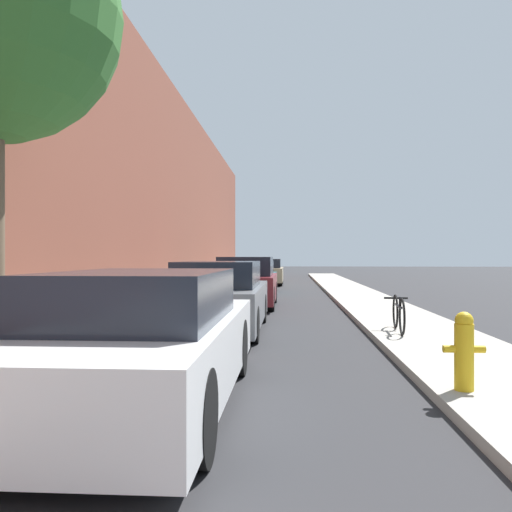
% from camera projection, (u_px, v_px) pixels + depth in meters
% --- Properties ---
extents(ground_plane, '(120.00, 120.00, 0.00)m').
position_uv_depth(ground_plane, '(275.00, 306.00, 15.62)').
color(ground_plane, '#28282B').
extents(sidewalk_left, '(2.00, 52.00, 0.12)m').
position_uv_depth(sidewalk_left, '(179.00, 304.00, 15.81)').
color(sidewalk_left, '#9E998E').
rests_on(sidewalk_left, ground).
extents(sidewalk_right, '(2.00, 52.00, 0.12)m').
position_uv_depth(sidewalk_right, '(374.00, 305.00, 15.43)').
color(sidewalk_right, '#9E998E').
rests_on(sidewalk_right, ground).
extents(building_facade_left, '(0.70, 52.00, 7.91)m').
position_uv_depth(building_facade_left, '(135.00, 175.00, 15.89)').
color(building_facade_left, brown).
rests_on(building_facade_left, ground).
extents(parked_car_white, '(1.72, 4.62, 1.36)m').
position_uv_depth(parked_car_white, '(146.00, 342.00, 5.17)').
color(parked_car_white, black).
rests_on(parked_car_white, ground).
extents(parked_car_grey, '(1.70, 4.56, 1.40)m').
position_uv_depth(parked_car_grey, '(220.00, 298.00, 10.41)').
color(parked_car_grey, black).
rests_on(parked_car_grey, ground).
extents(parked_car_maroon, '(1.72, 4.19, 1.48)m').
position_uv_depth(parked_car_maroon, '(247.00, 283.00, 15.50)').
color(parked_car_maroon, black).
rests_on(parked_car_maroon, ground).
extents(parked_car_teal, '(1.74, 4.19, 1.31)m').
position_uv_depth(parked_car_teal, '(254.00, 278.00, 21.41)').
color(parked_car_teal, black).
rests_on(parked_car_teal, ground).
extents(parked_car_champagne, '(1.90, 4.07, 1.35)m').
position_uv_depth(parked_car_champagne, '(265.00, 272.00, 27.32)').
color(parked_car_champagne, black).
rests_on(parked_car_champagne, ground).
extents(fire_hydrant, '(0.42, 0.19, 0.81)m').
position_uv_depth(fire_hydrant, '(464.00, 350.00, 5.40)').
color(fire_hydrant, gold).
rests_on(fire_hydrant, sidewalk_right).
extents(bicycle, '(0.44, 1.59, 0.65)m').
position_uv_depth(bicycle, '(399.00, 313.00, 9.58)').
color(bicycle, black).
rests_on(bicycle, sidewalk_right).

